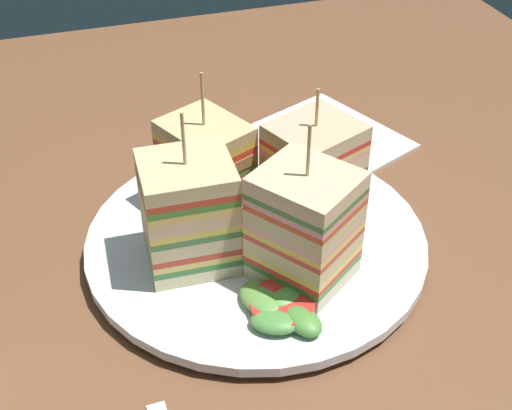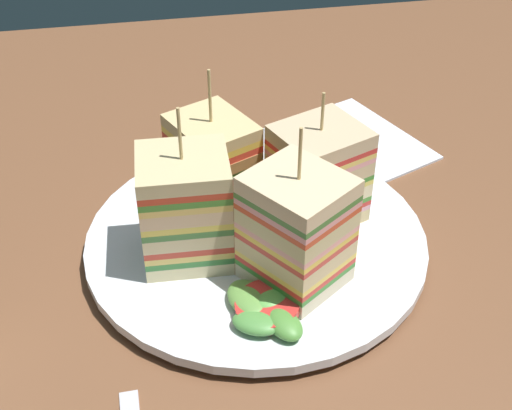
% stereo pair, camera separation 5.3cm
% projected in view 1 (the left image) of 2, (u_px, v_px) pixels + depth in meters
% --- Properties ---
extents(ground_plane, '(0.96, 0.94, 0.02)m').
position_uv_depth(ground_plane, '(256.00, 258.00, 0.57)').
color(ground_plane, brown).
extents(plate, '(0.27, 0.27, 0.01)m').
position_uv_depth(plate, '(256.00, 241.00, 0.56)').
color(plate, white).
rests_on(plate, ground_plane).
extents(sandwich_wedge_0, '(0.06, 0.07, 0.13)m').
position_uv_depth(sandwich_wedge_0, '(190.00, 214.00, 0.51)').
color(sandwich_wedge_0, beige).
rests_on(sandwich_wedge_0, plate).
extents(sandwich_wedge_1, '(0.09, 0.08, 0.13)m').
position_uv_depth(sandwich_wedge_1, '(304.00, 227.00, 0.49)').
color(sandwich_wedge_1, beige).
rests_on(sandwich_wedge_1, plate).
extents(sandwich_wedge_2, '(0.08, 0.08, 0.11)m').
position_uv_depth(sandwich_wedge_2, '(313.00, 170.00, 0.55)').
color(sandwich_wedge_2, '#D3B87C').
rests_on(sandwich_wedge_2, plate).
extents(sandwich_wedge_3, '(0.08, 0.08, 0.12)m').
position_uv_depth(sandwich_wedge_3, '(207.00, 167.00, 0.56)').
color(sandwich_wedge_3, '#D3C57B').
rests_on(sandwich_wedge_3, plate).
extents(chip_pile, '(0.07, 0.08, 0.03)m').
position_uv_depth(chip_pile, '(269.00, 225.00, 0.54)').
color(chip_pile, '#EFCA7C').
rests_on(chip_pile, plate).
extents(salad_garnish, '(0.07, 0.06, 0.01)m').
position_uv_depth(salad_garnish, '(281.00, 308.00, 0.48)').
color(salad_garnish, '#477E34').
rests_on(salad_garnish, plate).
extents(napkin, '(0.18, 0.17, 0.01)m').
position_uv_depth(napkin, '(323.00, 139.00, 0.69)').
color(napkin, white).
rests_on(napkin, ground_plane).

